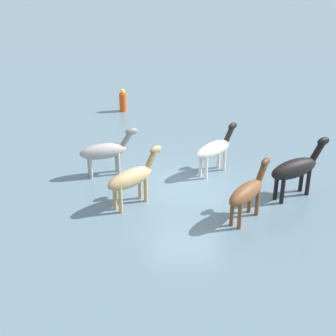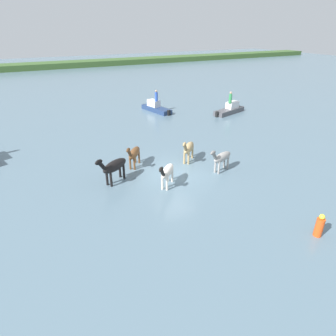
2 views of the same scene
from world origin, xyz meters
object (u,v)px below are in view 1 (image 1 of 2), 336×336
at_px(horse_gray_outer, 132,178).
at_px(buoy_channel_marker, 123,101).
at_px(horse_rear_stallion, 214,149).
at_px(horse_dark_mare, 105,151).
at_px(horse_chestnut_trailing, 247,192).
at_px(horse_pinto_flank, 296,168).

xyz_separation_m(horse_gray_outer, buoy_channel_marker, (1.08, -9.45, -0.47)).
xyz_separation_m(horse_rear_stallion, buoy_channel_marker, (3.96, -7.04, -0.43)).
xyz_separation_m(horse_dark_mare, horse_rear_stallion, (-4.00, -0.18, -0.00)).
height_order(horse_chestnut_trailing, horse_pinto_flank, horse_pinto_flank).
relative_size(horse_chestnut_trailing, buoy_channel_marker, 1.71).
bearing_deg(horse_pinto_flank, horse_chestnut_trailing, -172.18).
bearing_deg(horse_dark_mare, horse_chestnut_trailing, -53.15).
distance_m(horse_pinto_flank, horse_rear_stallion, 3.17).
bearing_deg(horse_rear_stallion, horse_dark_mare, 137.69).
relative_size(horse_rear_stallion, buoy_channel_marker, 1.58).
bearing_deg(horse_gray_outer, buoy_channel_marker, 52.54).
height_order(horse_pinto_flank, buoy_channel_marker, horse_pinto_flank).
relative_size(horse_gray_outer, horse_chestnut_trailing, 0.97).
distance_m(horse_pinto_flank, buoy_channel_marker, 11.05).
relative_size(horse_chestnut_trailing, horse_pinto_flank, 0.84).
distance_m(horse_chestnut_trailing, horse_pinto_flank, 2.36).
xyz_separation_m(horse_chestnut_trailing, horse_dark_mare, (4.73, -3.16, -0.01)).
bearing_deg(horse_dark_mare, horse_rear_stallion, -16.82).
xyz_separation_m(horse_gray_outer, horse_rear_stallion, (-2.88, -2.41, -0.04)).
bearing_deg(buoy_channel_marker, horse_pinto_flank, 126.22).
height_order(horse_pinto_flank, horse_dark_mare, horse_pinto_flank).
xyz_separation_m(horse_gray_outer, horse_pinto_flank, (-5.44, -0.55, 0.08)).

